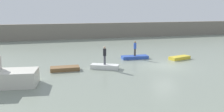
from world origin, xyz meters
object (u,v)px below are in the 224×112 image
Objects in this scene: person_blue_shirt at (135,48)px; person_dark_shirt at (105,54)px; rowboat_brown at (65,69)px; rowboat_blue at (135,57)px; rowboat_white at (105,67)px; rowboat_yellow at (180,58)px.

person_blue_shirt is 5.85m from person_dark_shirt.
rowboat_brown reaches higher than rowboat_blue.
rowboat_blue is 1.14m from person_blue_shirt.
rowboat_brown is 0.99× the size of rowboat_white.
rowboat_yellow reaches higher than rowboat_blue.
rowboat_yellow is (9.54, 1.84, -0.03)m from rowboat_white.
rowboat_brown is at bearing 171.62° from rowboat_yellow.
rowboat_white is (3.84, -0.39, 0.03)m from rowboat_brown.
person_dark_shirt reaches higher than rowboat_white.
person_dark_shirt reaches higher than rowboat_brown.
person_dark_shirt is at bearing -141.94° from person_blue_shirt.
person_blue_shirt is at bearing 22.73° from rowboat_brown.
rowboat_white is 0.87× the size of rowboat_blue.
rowboat_yellow is at bearing -16.48° from rowboat_blue.
rowboat_brown reaches higher than rowboat_yellow.
rowboat_yellow is at bearing 10.92° from person_dark_shirt.
person_dark_shirt is at bearing 176.35° from rowboat_yellow.
person_dark_shirt reaches higher than person_blue_shirt.
rowboat_yellow is at bearing -19.67° from person_blue_shirt.
rowboat_yellow is (4.94, -1.76, 0.00)m from rowboat_blue.
rowboat_blue is (4.61, 3.61, -0.03)m from rowboat_white.
person_blue_shirt is (8.44, 3.22, 1.14)m from rowboat_brown.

